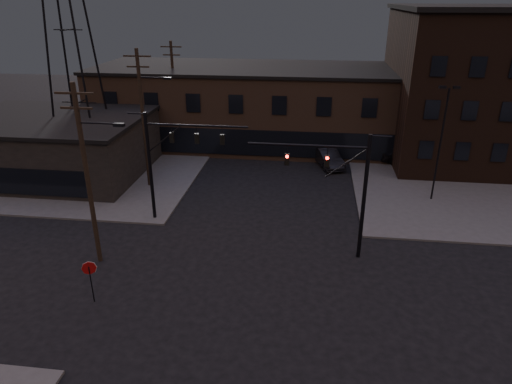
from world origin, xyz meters
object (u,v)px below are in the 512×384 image
stop_sign (90,272)px  parked_car_lot_a (404,154)px  car_crossing (328,157)px  traffic_signal_far (167,155)px  traffic_signal_near (346,184)px  parked_car_lot_b (428,160)px

stop_sign → parked_car_lot_a: 32.01m
stop_sign → car_crossing: stop_sign is taller
traffic_signal_far → parked_car_lot_a: size_ratio=1.67×
traffic_signal_far → traffic_signal_near: bearing=-16.2°
stop_sign → parked_car_lot_a: (20.26, 24.77, -0.88)m
traffic_signal_near → traffic_signal_far: (-12.07, 3.50, 0.08)m
parked_car_lot_a → car_crossing: parked_car_lot_a is taller
traffic_signal_near → car_crossing: 17.22m
traffic_signal_near → traffic_signal_far: same height
traffic_signal_near → parked_car_lot_a: bearing=69.3°
parked_car_lot_b → car_crossing: bearing=86.0°
traffic_signal_near → parked_car_lot_b: (8.94, 17.20, -4.10)m
parked_car_lot_a → traffic_signal_far: bearing=120.3°
parked_car_lot_a → stop_sign: bearing=133.1°
stop_sign → traffic_signal_far: bearing=82.7°
parked_car_lot_a → parked_car_lot_b: 2.31m
traffic_signal_far → car_crossing: size_ratio=1.57×
car_crossing → stop_sign: bearing=-138.5°
traffic_signal_near → stop_sign: traffic_signal_near is taller
traffic_signal_far → parked_car_lot_b: 25.43m
stop_sign → car_crossing: bearing=61.1°
traffic_signal_far → car_crossing: bearing=48.9°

